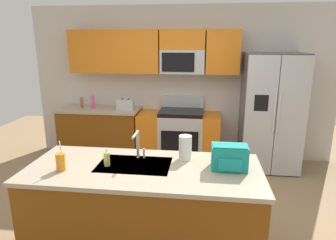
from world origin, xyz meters
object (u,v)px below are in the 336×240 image
at_px(paper_towel_roll, 185,148).
at_px(backpack, 229,157).
at_px(bottle_pink, 93,102).
at_px(drink_cup_orange, 61,162).
at_px(soap_dispenser, 107,159).
at_px(refrigerator, 271,112).
at_px(sink_faucet, 138,143).
at_px(range_oven, 179,136).
at_px(toaster, 126,104).
at_px(pepper_mill, 82,103).

distance_m(paper_towel_roll, backpack, 0.45).
height_order(bottle_pink, drink_cup_orange, drink_cup_orange).
bearing_deg(soap_dispenser, bottle_pink, 113.51).
distance_m(bottle_pink, soap_dispenser, 2.55).
height_order(refrigerator, backpack, refrigerator).
xyz_separation_m(refrigerator, bottle_pink, (-2.94, 0.06, 0.08)).
xyz_separation_m(refrigerator, drink_cup_orange, (-2.30, -2.43, 0.06)).
bearing_deg(sink_faucet, range_oven, 84.32).
relative_size(bottle_pink, sink_faucet, 0.76).
height_order(range_oven, drink_cup_orange, drink_cup_orange).
distance_m(toaster, pepper_mill, 0.79).
relative_size(range_oven, bottle_pink, 6.31).
relative_size(toaster, backpack, 0.88).
height_order(bottle_pink, backpack, backpack).
relative_size(bottle_pink, drink_cup_orange, 0.77).
bearing_deg(toaster, paper_towel_roll, -60.90).
distance_m(range_oven, drink_cup_orange, 2.69).
distance_m(pepper_mill, sink_faucet, 2.61).
height_order(pepper_mill, paper_towel_roll, paper_towel_roll).
bearing_deg(soap_dispenser, pepper_mill, 117.46).
distance_m(sink_faucet, drink_cup_orange, 0.72).
relative_size(toaster, pepper_mill, 1.54).
xyz_separation_m(pepper_mill, backpack, (2.34, -2.28, 0.03)).
xyz_separation_m(bottle_pink, paper_towel_roll, (1.73, -2.09, 0.01)).
height_order(range_oven, refrigerator, refrigerator).
distance_m(refrigerator, bottle_pink, 2.95).
xyz_separation_m(toaster, soap_dispenser, (0.43, -2.30, -0.02)).
bearing_deg(paper_towel_roll, range_oven, 96.66).
height_order(sink_faucet, drink_cup_orange, sink_faucet).
height_order(drink_cup_orange, paper_towel_roll, drink_cup_orange).
bearing_deg(refrigerator, backpack, -110.02).
height_order(soap_dispenser, paper_towel_roll, paper_towel_roll).
bearing_deg(paper_towel_roll, bottle_pink, 129.54).
height_order(drink_cup_orange, backpack, drink_cup_orange).
distance_m(drink_cup_orange, backpack, 1.51).
relative_size(range_oven, soap_dispenser, 8.00).
xyz_separation_m(range_oven, backpack, (0.66, -2.29, 0.57)).
height_order(refrigerator, drink_cup_orange, refrigerator).
bearing_deg(sink_faucet, paper_towel_roll, 5.85).
height_order(pepper_mill, drink_cup_orange, drink_cup_orange).
relative_size(soap_dispenser, backpack, 0.53).
relative_size(sink_faucet, backpack, 0.88).
distance_m(refrigerator, backpack, 2.36).
bearing_deg(refrigerator, drink_cup_orange, -133.40).
bearing_deg(bottle_pink, paper_towel_roll, -50.46).
bearing_deg(sink_faucet, toaster, 108.02).
distance_m(bottle_pink, backpack, 3.12).
bearing_deg(bottle_pink, toaster, -3.86).
distance_m(pepper_mill, drink_cup_orange, 2.64).
distance_m(range_oven, bottle_pink, 1.59).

